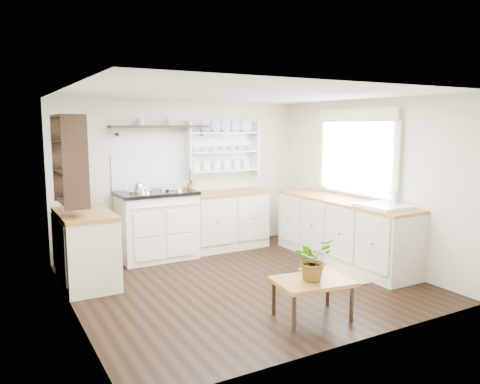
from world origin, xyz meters
name	(u,v)px	position (x,y,z in m)	size (l,w,h in m)	color
floor	(243,282)	(0.00, 0.00, 0.00)	(4.00, 3.80, 0.01)	black
wall_back	(183,176)	(0.00, 1.90, 1.15)	(4.00, 0.02, 2.30)	silver
wall_right	(366,181)	(2.00, 0.00, 1.15)	(0.02, 3.80, 2.30)	silver
wall_left	(70,205)	(-2.00, 0.00, 1.15)	(0.02, 3.80, 2.30)	silver
ceiling	(243,94)	(0.00, 0.00, 2.30)	(4.00, 3.80, 0.01)	white
window	(357,152)	(1.95, 0.15, 1.56)	(0.08, 1.55, 1.22)	white
aga_cooker	(156,224)	(-0.57, 1.57, 0.51)	(1.11, 0.77, 1.02)	white
back_cabinets	(226,219)	(0.60, 1.60, 0.46)	(1.27, 0.63, 0.90)	beige
right_cabinets	(343,230)	(1.70, 0.10, 0.46)	(0.62, 2.43, 0.90)	beige
belfast_sink	(384,215)	(1.70, -0.65, 0.80)	(0.55, 0.60, 0.45)	white
left_cabinets	(86,247)	(-1.70, 0.90, 0.46)	(0.62, 1.13, 0.90)	beige
plate_rack	(221,149)	(0.65, 1.86, 1.56)	(1.20, 0.22, 0.90)	white
high_shelf	(160,127)	(-0.40, 1.78, 1.91)	(1.50, 0.29, 0.16)	black
left_shelving	(69,159)	(-1.84, 0.90, 1.55)	(0.28, 0.80, 1.05)	black
kettle	(139,190)	(-0.85, 1.45, 1.04)	(0.18, 0.18, 0.21)	silver
utensil_crock	(191,188)	(0.03, 1.68, 0.98)	(0.12, 0.12, 0.14)	olive
center_table	(312,284)	(0.07, -1.29, 0.36)	(0.81, 0.62, 0.41)	brown
potted_plant	(313,259)	(0.07, -1.29, 0.62)	(0.38, 0.33, 0.42)	#3F7233
floor_rug	(333,275)	(1.14, -0.36, 0.01)	(0.55, 0.85, 0.02)	#9D755B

